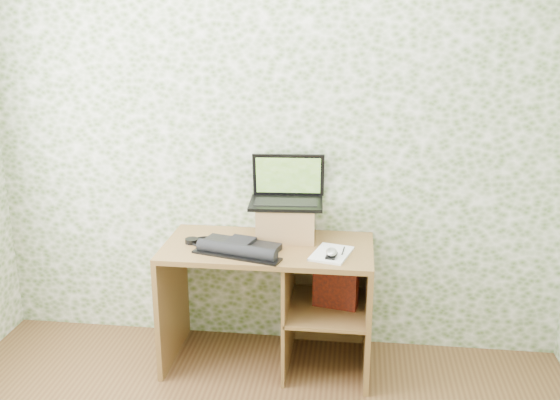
# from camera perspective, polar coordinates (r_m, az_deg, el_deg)

# --- Properties ---
(wall_back) EXTENTS (3.50, 0.00, 3.50)m
(wall_back) POSITION_cam_1_polar(r_m,az_deg,el_deg) (3.72, -0.48, 5.47)
(wall_back) COLOR white
(wall_back) RESTS_ON ground
(desk) EXTENTS (1.20, 0.60, 0.75)m
(desk) POSITION_cam_1_polar(r_m,az_deg,el_deg) (3.70, 0.18, -7.96)
(desk) COLOR brown
(desk) RESTS_ON floor
(riser) EXTENTS (0.35, 0.30, 0.20)m
(riser) POSITION_cam_1_polar(r_m,az_deg,el_deg) (3.67, 0.55, -1.97)
(riser) COLOR #A17848
(riser) RESTS_ON desk
(laptop) EXTENTS (0.44, 0.33, 0.28)m
(laptop) POSITION_cam_1_polar(r_m,az_deg,el_deg) (3.66, 0.64, 0.74)
(laptop) COLOR black
(laptop) RESTS_ON riser
(keyboard) EXTENTS (0.52, 0.37, 0.07)m
(keyboard) POSITION_cam_1_polar(r_m,az_deg,el_deg) (3.49, -3.79, -4.38)
(keyboard) COLOR black
(keyboard) RESTS_ON desk
(headphones) EXTENTS (0.22, 0.19, 0.03)m
(headphones) POSITION_cam_1_polar(r_m,az_deg,el_deg) (3.65, -6.94, -3.75)
(headphones) COLOR black
(headphones) RESTS_ON desk
(notepad) EXTENTS (0.25, 0.31, 0.01)m
(notepad) POSITION_cam_1_polar(r_m,az_deg,el_deg) (3.46, 4.72, -4.91)
(notepad) COLOR silver
(notepad) RESTS_ON desk
(mouse) EXTENTS (0.08, 0.11, 0.03)m
(mouse) POSITION_cam_1_polar(r_m,az_deg,el_deg) (3.40, 4.73, -4.92)
(mouse) COLOR silver
(mouse) RESTS_ON notepad
(pen) EXTENTS (0.02, 0.11, 0.01)m
(pen) POSITION_cam_1_polar(r_m,az_deg,el_deg) (3.48, 5.80, -4.62)
(pen) COLOR black
(pen) RESTS_ON notepad
(red_box) EXTENTS (0.27, 0.13, 0.31)m
(red_box) POSITION_cam_1_polar(r_m,az_deg,el_deg) (3.63, 5.12, -7.50)
(red_box) COLOR maroon
(red_box) RESTS_ON desk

